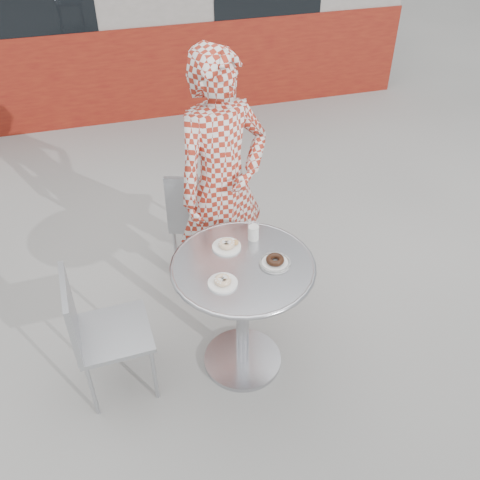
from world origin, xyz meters
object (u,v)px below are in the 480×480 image
object	(u,v)px
chair_left	(116,354)
seated_person	(222,186)
bistro_table	(243,291)
plate_checker	(275,262)
chair_far	(203,236)
plate_far	(227,245)
milk_cup	(254,232)
plate_near	(223,282)

from	to	relation	value
chair_left	seated_person	xyz separation A→B (m)	(0.81, 0.63, 0.61)
bistro_table	plate_checker	bearing A→B (deg)	-13.84
chair_far	seated_person	size ratio (longest dim) A/B	0.50
seated_person	plate_far	world-z (taller)	seated_person
chair_left	milk_cup	world-z (taller)	milk_cup
chair_far	chair_left	distance (m)	1.18
bistro_table	chair_left	xyz separation A→B (m)	(-0.75, 0.05, -0.34)
plate_near	milk_cup	xyz separation A→B (m)	(0.26, 0.31, 0.03)
bistro_table	plate_far	world-z (taller)	plate_far
bistro_table	seated_person	xyz separation A→B (m)	(0.06, 0.67, 0.27)
milk_cup	plate_checker	bearing A→B (deg)	-78.82
chair_left	plate_checker	distance (m)	1.07
chair_far	milk_cup	bearing A→B (deg)	119.25
chair_left	seated_person	world-z (taller)	seated_person
plate_near	milk_cup	size ratio (longest dim) A/B	1.49
plate_checker	milk_cup	world-z (taller)	milk_cup
milk_cup	plate_far	bearing A→B (deg)	-168.93
plate_far	milk_cup	world-z (taller)	milk_cup
seated_person	chair_far	bearing A→B (deg)	87.04
plate_near	milk_cup	bearing A→B (deg)	50.06
plate_near	chair_far	bearing A→B (deg)	83.49
seated_person	milk_cup	size ratio (longest dim) A/B	16.76
bistro_table	milk_cup	xyz separation A→B (m)	(0.12, 0.20, 0.24)
chair_left	plate_near	world-z (taller)	chair_left
plate_near	plate_checker	xyz separation A→B (m)	(0.31, 0.08, -0.00)
plate_near	plate_checker	world-z (taller)	plate_checker
chair_far	plate_checker	world-z (taller)	chair_far
plate_far	plate_checker	bearing A→B (deg)	-44.42
chair_far	plate_checker	distance (m)	1.17
plate_checker	milk_cup	bearing A→B (deg)	101.18
seated_person	plate_far	xyz separation A→B (m)	(-0.11, -0.51, -0.06)
bistro_table	plate_far	xyz separation A→B (m)	(-0.04, 0.16, 0.21)
bistro_table	plate_checker	distance (m)	0.27
plate_near	milk_cup	distance (m)	0.41
chair_far	bistro_table	bearing A→B (deg)	110.26
chair_far	milk_cup	world-z (taller)	milk_cup
plate_far	seated_person	bearing A→B (deg)	78.19
chair_far	plate_near	size ratio (longest dim) A/B	5.68
bistro_table	plate_near	size ratio (longest dim) A/B	5.17
plate_near	plate_far	bearing A→B (deg)	70.59
plate_near	chair_left	bearing A→B (deg)	164.82
bistro_table	plate_near	distance (m)	0.28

